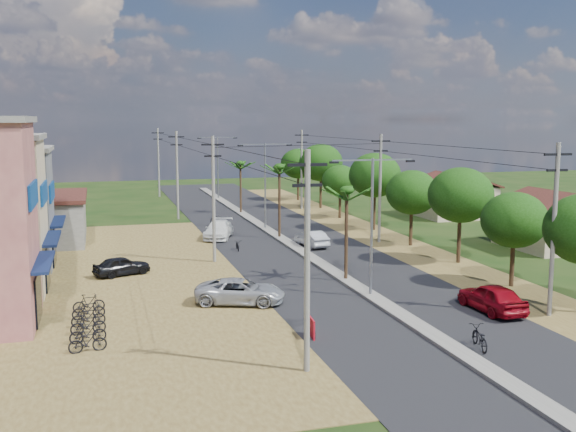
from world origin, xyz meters
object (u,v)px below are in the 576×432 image
(car_red_near, at_px, (492,298))
(car_parked_silver, at_px, (240,292))
(moto_rider_east, at_px, (479,338))
(car_white_far, at_px, (219,230))
(parked_scooter_row, at_px, (88,321))
(roadside_sign, at_px, (312,328))
(car_parked_dark, at_px, (122,266))
(car_silver_mid, at_px, (312,239))

(car_red_near, relative_size, car_parked_silver, 0.91)
(car_red_near, height_order, moto_rider_east, car_red_near)
(car_white_far, distance_m, parked_scooter_row, 25.81)
(moto_rider_east, bearing_deg, roadside_sign, -14.80)
(car_parked_dark, height_order, moto_rider_east, car_parked_dark)
(car_silver_mid, bearing_deg, car_red_near, 92.59)
(car_silver_mid, relative_size, car_white_far, 0.78)
(car_red_near, height_order, car_parked_dark, car_red_near)
(car_silver_mid, distance_m, car_white_far, 8.79)
(car_parked_dark, bearing_deg, roadside_sign, -173.89)
(car_red_near, relative_size, car_parked_dark, 1.22)
(car_white_far, relative_size, car_parked_silver, 1.03)
(car_silver_mid, height_order, moto_rider_east, car_silver_mid)
(car_red_near, xyz_separation_m, parked_scooter_row, (-20.56, 2.57, -0.27))
(car_red_near, distance_m, car_white_far, 27.96)
(car_red_near, bearing_deg, roadside_sign, 5.85)
(moto_rider_east, bearing_deg, car_silver_mid, -77.61)
(car_red_near, distance_m, parked_scooter_row, 20.72)
(car_red_near, xyz_separation_m, car_parked_silver, (-12.50, 5.20, -0.08))
(car_red_near, xyz_separation_m, car_parked_dark, (-18.55, 14.05, -0.14))
(car_parked_silver, xyz_separation_m, car_parked_dark, (-6.05, 8.84, -0.06))
(moto_rider_east, bearing_deg, parked_scooter_row, -11.17)
(car_red_near, distance_m, car_parked_silver, 13.54)
(car_white_far, height_order, car_parked_silver, car_white_far)
(car_silver_mid, relative_size, moto_rider_east, 2.05)
(car_silver_mid, height_order, car_parked_dark, car_silver_mid)
(car_parked_silver, height_order, moto_rider_east, car_parked_silver)
(car_parked_dark, bearing_deg, parked_scooter_row, 148.70)
(car_white_far, xyz_separation_m, car_parked_dark, (-8.55, -12.06, -0.11))
(moto_rider_east, bearing_deg, car_parked_dark, -39.15)
(car_red_near, relative_size, car_silver_mid, 1.14)
(car_silver_mid, xyz_separation_m, moto_rider_east, (-0.30, -25.17, -0.15))
(car_white_far, relative_size, moto_rider_east, 2.65)
(car_red_near, distance_m, roadside_sign, 10.60)
(car_parked_dark, xyz_separation_m, roadside_sign, (8.05, -15.48, -0.15))
(car_white_far, bearing_deg, roadside_sign, -72.17)
(car_silver_mid, height_order, parked_scooter_row, car_silver_mid)
(car_parked_dark, height_order, roadside_sign, car_parked_dark)
(car_parked_silver, height_order, car_parked_dark, car_parked_silver)
(car_parked_silver, relative_size, car_parked_dark, 1.34)
(car_parked_silver, xyz_separation_m, moto_rider_east, (8.70, -10.18, -0.18))
(car_silver_mid, bearing_deg, car_parked_silver, 51.76)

